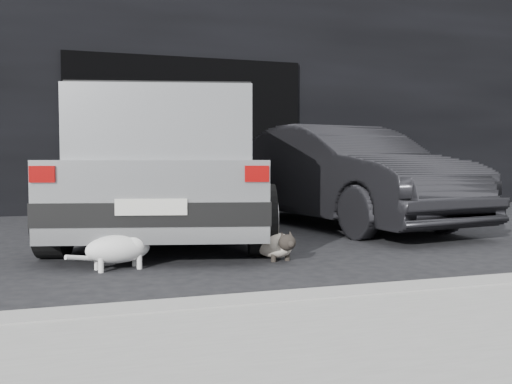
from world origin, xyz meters
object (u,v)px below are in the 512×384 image
object	(u,v)px
silver_hatchback	(171,161)
cat_white	(123,247)
second_car	(344,176)
cat_siamese	(274,245)

from	to	relation	value
silver_hatchback	cat_white	size ratio (longest dim) A/B	6.09
second_car	cat_white	bearing A→B (deg)	-153.65
silver_hatchback	cat_siamese	bearing A→B (deg)	-57.76
cat_white	cat_siamese	bearing A→B (deg)	80.85
silver_hatchback	cat_siamese	world-z (taller)	silver_hatchback
cat_siamese	cat_white	world-z (taller)	cat_white
second_car	silver_hatchback	bearing A→B (deg)	177.59
second_car	cat_siamese	size ratio (longest dim) A/B	5.06
silver_hatchback	second_car	world-z (taller)	silver_hatchback
second_car	cat_white	world-z (taller)	second_car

